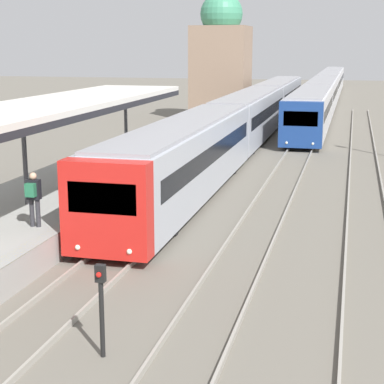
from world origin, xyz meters
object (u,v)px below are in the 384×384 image
object	(u,v)px
train_far	(325,89)
train_near	(249,115)
person_on_platform	(33,195)
signal_post_near	(101,301)

from	to	relation	value
train_far	train_near	bearing A→B (deg)	-97.41
train_near	train_far	xyz separation A→B (m)	(3.71, 28.53, -0.03)
person_on_platform	signal_post_near	bearing A→B (deg)	-51.99
person_on_platform	train_far	bearing A→B (deg)	83.52
train_near	signal_post_near	world-z (taller)	train_near
train_far	signal_post_near	xyz separation A→B (m)	(-1.73, -59.69, -0.52)
signal_post_near	train_far	bearing A→B (deg)	88.34
train_near	train_far	world-z (taller)	train_near
person_on_platform	signal_post_near	xyz separation A→B (m)	(4.41, -5.64, -0.66)
person_on_platform	train_near	xyz separation A→B (m)	(2.43, 25.52, -0.12)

